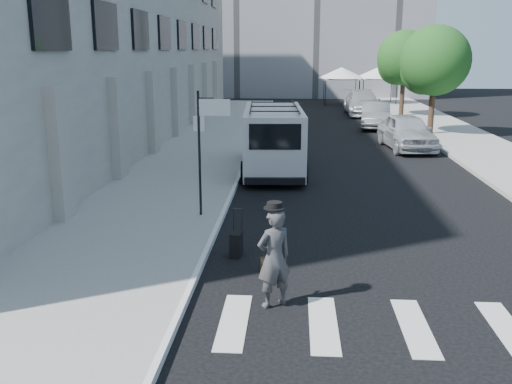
# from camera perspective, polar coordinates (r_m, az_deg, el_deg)

# --- Properties ---
(ground) EXTENTS (120.00, 120.00, 0.00)m
(ground) POSITION_cam_1_polar(r_m,az_deg,el_deg) (13.19, 3.51, -7.02)
(ground) COLOR black
(ground) RESTS_ON ground
(sidewalk_left) EXTENTS (4.50, 48.00, 0.15)m
(sidewalk_left) POSITION_cam_1_polar(r_m,az_deg,el_deg) (29.01, -4.68, 4.82)
(sidewalk_left) COLOR gray
(sidewalk_left) RESTS_ON ground
(sidewalk_right) EXTENTS (4.00, 56.00, 0.15)m
(sidewalk_right) POSITION_cam_1_polar(r_m,az_deg,el_deg) (33.85, 19.28, 5.41)
(sidewalk_right) COLOR gray
(sidewalk_right) RESTS_ON ground
(building_left) EXTENTS (10.00, 44.00, 12.00)m
(building_left) POSITION_cam_1_polar(r_m,az_deg,el_deg) (32.45, -17.63, 15.72)
(building_left) COLOR gray
(building_left) RESTS_ON ground
(sign_pole) EXTENTS (1.03, 0.07, 3.50)m
(sign_pole) POSITION_cam_1_polar(r_m,az_deg,el_deg) (15.83, -4.89, 6.46)
(sign_pole) COLOR black
(sign_pole) RESTS_ON sidewalk_left
(tree_near) EXTENTS (3.80, 3.83, 6.03)m
(tree_near) POSITION_cam_1_polar(r_m,az_deg,el_deg) (33.31, 17.22, 12.19)
(tree_near) COLOR black
(tree_near) RESTS_ON ground
(tree_far) EXTENTS (3.80, 3.83, 6.03)m
(tree_far) POSITION_cam_1_polar(r_m,az_deg,el_deg) (42.13, 14.44, 12.66)
(tree_far) COLOR black
(tree_far) RESTS_ON ground
(tent_left) EXTENTS (4.00, 4.00, 3.20)m
(tent_left) POSITION_cam_1_polar(r_m,az_deg,el_deg) (50.50, 8.55, 11.68)
(tent_left) COLOR black
(tent_left) RESTS_ON ground
(tent_right) EXTENTS (4.00, 4.00, 3.20)m
(tent_right) POSITION_cam_1_polar(r_m,az_deg,el_deg) (51.35, 12.14, 11.57)
(tent_right) COLOR black
(tent_right) RESTS_ON ground
(businessman) EXTENTS (0.84, 0.77, 1.93)m
(businessman) POSITION_cam_1_polar(r_m,az_deg,el_deg) (10.70, 1.82, -6.62)
(businessman) COLOR #3A3A3D
(businessman) RESTS_ON ground
(briefcase) EXTENTS (0.19, 0.45, 0.34)m
(briefcase) POSITION_cam_1_polar(r_m,az_deg,el_deg) (12.41, 0.74, -7.55)
(briefcase) COLOR black
(briefcase) RESTS_ON ground
(suitcase) EXTENTS (0.30, 0.43, 1.12)m
(suitcase) POSITION_cam_1_polar(r_m,az_deg,el_deg) (13.45, -1.99, -5.23)
(suitcase) COLOR black
(suitcase) RESTS_ON ground
(cargo_van) EXTENTS (2.67, 6.83, 2.51)m
(cargo_van) POSITION_cam_1_polar(r_m,az_deg,el_deg) (22.55, 1.73, 5.31)
(cargo_van) COLOR silver
(cargo_van) RESTS_ON ground
(parked_car_a) EXTENTS (2.47, 5.16, 1.70)m
(parked_car_a) POSITION_cam_1_polar(r_m,az_deg,el_deg) (28.63, 14.83, 5.84)
(parked_car_a) COLOR #B4B7BC
(parked_car_a) RESTS_ON ground
(parked_car_b) EXTENTS (2.22, 4.90, 1.56)m
(parked_car_b) POSITION_cam_1_polar(r_m,az_deg,el_deg) (36.03, 11.88, 7.52)
(parked_car_b) COLOR #5B5F63
(parked_car_b) RESTS_ON ground
(parked_car_c) EXTENTS (2.52, 5.98, 1.72)m
(parked_car_c) POSITION_cam_1_polar(r_m,az_deg,el_deg) (43.10, 10.60, 8.73)
(parked_car_c) COLOR #A0A4A8
(parked_car_c) RESTS_ON ground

